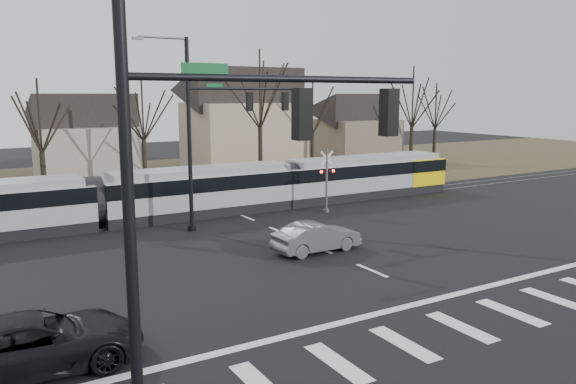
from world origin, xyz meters
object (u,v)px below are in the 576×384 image
sedan (317,237)px  rail_crossing_signal (327,183)px  tram (200,189)px  suv (35,343)px

sedan → rail_crossing_signal: rail_crossing_signal is taller
tram → suv: size_ratio=6.82×
sedan → rail_crossing_signal: 9.07m
tram → suv: tram is taller
sedan → tram: bearing=7.1°
tram → sedan: (1.72, -10.38, -0.89)m
tram → suv: 19.73m
sedan → rail_crossing_signal: (5.41, 7.18, 1.18)m
tram → sedan: size_ratio=8.88×
suv → tram: bearing=-33.7°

